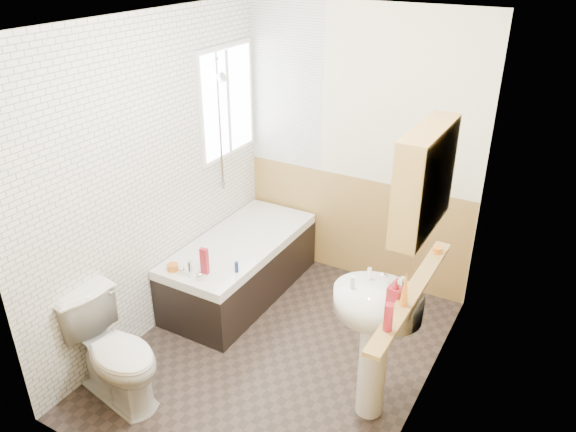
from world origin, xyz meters
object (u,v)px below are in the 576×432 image
(bathtub, at_px, (241,265))
(sink, at_px, (375,329))
(pine_shelf, at_px, (413,292))
(medicine_cabinet, at_px, (424,179))
(toilet, at_px, (115,352))

(bathtub, bearing_deg, sink, -25.99)
(pine_shelf, xyz_separation_m, medicine_cabinet, (-0.03, 0.07, 0.71))
(sink, relative_size, pine_shelf, 0.82)
(sink, distance_m, pine_shelf, 0.39)
(bathtub, relative_size, sink, 1.43)
(sink, bearing_deg, bathtub, 164.99)
(toilet, xyz_separation_m, sink, (1.60, 0.74, 0.32))
(pine_shelf, bearing_deg, bathtub, 157.68)
(toilet, height_order, sink, sink)
(pine_shelf, height_order, medicine_cabinet, medicine_cabinet)
(pine_shelf, bearing_deg, medicine_cabinet, 112.19)
(sink, bearing_deg, medicine_cabinet, 42.88)
(pine_shelf, relative_size, medicine_cabinet, 1.99)
(toilet, distance_m, sink, 1.79)
(toilet, bearing_deg, bathtub, 9.10)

